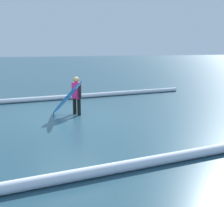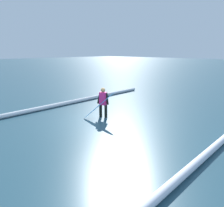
{
  "view_description": "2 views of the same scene",
  "coord_description": "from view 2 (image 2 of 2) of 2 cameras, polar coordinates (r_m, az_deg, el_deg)",
  "views": [
    {
      "loc": [
        2.28,
        10.08,
        2.5
      ],
      "look_at": [
        -0.92,
        2.0,
        0.81
      ],
      "focal_mm": 45.8,
      "sensor_mm": 36.0,
      "label": 1
    },
    {
      "loc": [
        7.02,
        7.54,
        3.21
      ],
      "look_at": [
        0.19,
        0.85,
        0.97
      ],
      "focal_mm": 36.99,
      "sensor_mm": 36.0,
      "label": 2
    }
  ],
  "objects": [
    {
      "name": "wave_crest_midground",
      "position": [
        8.41,
        24.16,
        -9.63
      ],
      "size": [
        15.31,
        0.83,
        0.23
      ],
      "primitive_type": "cylinder",
      "rotation": [
        0.0,
        1.57,
        0.04
      ],
      "color": "white",
      "rests_on": "ground_plane"
    },
    {
      "name": "ground_plane",
      "position": [
        10.79,
        -2.53,
        -4.15
      ],
      "size": [
        154.43,
        154.43,
        0.0
      ],
      "primitive_type": "plane",
      "color": "#234655"
    },
    {
      "name": "surfboard",
      "position": [
        10.69,
        -3.23,
        -0.5
      ],
      "size": [
        1.09,
        1.47,
        1.4
      ],
      "color": "#268CE5",
      "rests_on": "ground_plane"
    },
    {
      "name": "wave_crest_foreground",
      "position": [
        13.26,
        -15.72,
        -0.84
      ],
      "size": [
        16.03,
        0.9,
        0.22
      ],
      "primitive_type": "cylinder",
      "rotation": [
        0.0,
        1.57,
        0.04
      ],
      "color": "white",
      "rests_on": "ground_plane"
    },
    {
      "name": "surfer",
      "position": [
        11.06,
        -2.21,
        0.61
      ],
      "size": [
        0.31,
        0.61,
        1.45
      ],
      "rotation": [
        0.0,
        0.0,
        5.08
      ],
      "color": "black",
      "rests_on": "ground_plane"
    }
  ]
}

